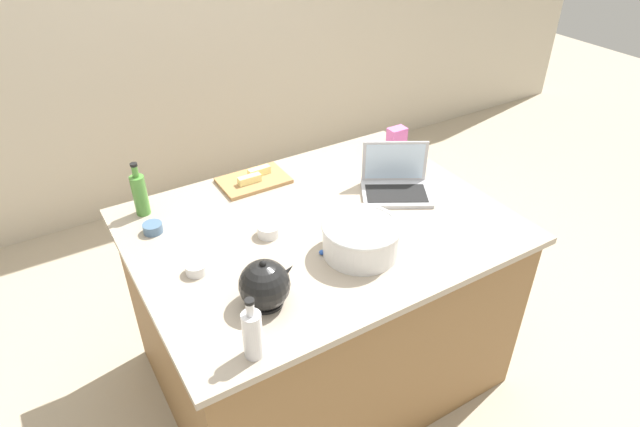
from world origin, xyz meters
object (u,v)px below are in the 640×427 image
at_px(mixing_bowl_large, 361,238).
at_px(ramekin_wide, 269,230).
at_px(butter_stick_right, 259,171).
at_px(candy_bag, 396,144).
at_px(cutting_board, 254,180).
at_px(laptop, 396,183).
at_px(butter_stick_left, 249,179).
at_px(bottle_vinegar, 253,333).
at_px(ramekin_medium, 153,228).
at_px(bottle_olive, 140,194).
at_px(kettle, 265,285).
at_px(ramekin_small, 196,268).

distance_m(mixing_bowl_large, ramekin_wide, 0.39).
height_order(butter_stick_right, candy_bag, candy_bag).
relative_size(cutting_board, butter_stick_right, 2.91).
bearing_deg(laptop, butter_stick_left, 144.53).
bearing_deg(ramekin_wide, bottle_vinegar, -120.90).
relative_size(bottle_vinegar, ramekin_medium, 2.86).
height_order(bottle_olive, kettle, bottle_olive).
relative_size(mixing_bowl_large, bottle_vinegar, 1.34).
xyz_separation_m(bottle_olive, cutting_board, (0.52, -0.01, -0.09)).
height_order(butter_stick_left, ramekin_wide, butter_stick_left).
xyz_separation_m(bottle_olive, ramekin_wide, (0.39, -0.43, -0.08)).
relative_size(bottle_vinegar, ramekin_wide, 2.44).
height_order(kettle, candy_bag, kettle).
relative_size(mixing_bowl_large, ramekin_wide, 3.26).
distance_m(butter_stick_left, butter_stick_right, 0.09).
distance_m(laptop, mixing_bowl_large, 0.49).
bearing_deg(mixing_bowl_large, butter_stick_left, 102.76).
xyz_separation_m(kettle, butter_stick_left, (0.29, 0.75, -0.04)).
bearing_deg(butter_stick_left, bottle_vinegar, -114.35).
bearing_deg(butter_stick_left, mixing_bowl_large, -77.24).
bearing_deg(ramekin_small, butter_stick_right, 45.15).
relative_size(cutting_board, ramekin_small, 3.91).
xyz_separation_m(butter_stick_right, ramekin_wide, (-0.17, -0.44, -0.01)).
relative_size(kettle, butter_stick_left, 1.94).
relative_size(bottle_olive, ramekin_medium, 3.05).
bearing_deg(mixing_bowl_large, candy_bag, 42.60).
height_order(butter_stick_left, butter_stick_right, same).
bearing_deg(kettle, ramekin_medium, 108.85).
xyz_separation_m(butter_stick_right, ramekin_medium, (-0.57, -0.17, -0.02)).
bearing_deg(ramekin_wide, ramekin_small, -167.82).
relative_size(bottle_olive, butter_stick_right, 2.24).
bearing_deg(ramekin_wide, butter_stick_right, 68.65).
height_order(kettle, butter_stick_left, kettle).
relative_size(kettle, ramekin_wide, 2.25).
xyz_separation_m(bottle_olive, ramekin_medium, (-0.01, -0.16, -0.08)).
relative_size(cutting_board, ramekin_medium, 3.96).
xyz_separation_m(mixing_bowl_large, ramekin_medium, (-0.66, 0.56, -0.05)).
relative_size(butter_stick_left, ramekin_medium, 1.36).
relative_size(bottle_olive, butter_stick_left, 2.24).
bearing_deg(mixing_bowl_large, cutting_board, 100.05).
height_order(bottle_vinegar, butter_stick_left, bottle_vinegar).
relative_size(laptop, ramekin_wide, 4.01).
bearing_deg(ramekin_small, cutting_board, 46.37).
relative_size(mixing_bowl_large, butter_stick_left, 2.81).
bearing_deg(laptop, butter_stick_right, 137.57).
distance_m(mixing_bowl_large, cutting_board, 0.72).
distance_m(bottle_vinegar, ramekin_medium, 0.82).
relative_size(bottle_vinegar, butter_stick_left, 2.10).
distance_m(butter_stick_right, candy_bag, 0.70).
xyz_separation_m(bottle_olive, ramekin_small, (0.05, -0.50, -0.08)).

